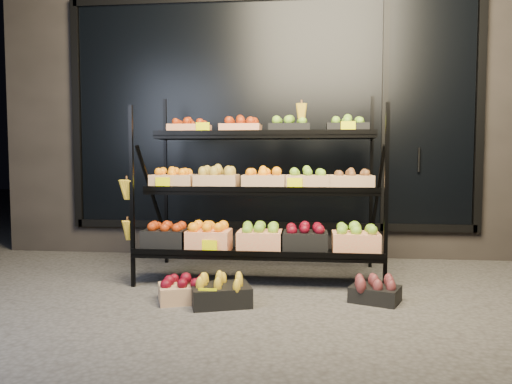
# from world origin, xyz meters

# --- Properties ---
(ground) EXTENTS (24.00, 24.00, 0.00)m
(ground) POSITION_xyz_m (0.00, 0.00, 0.00)
(ground) COLOR #514F4C
(ground) RESTS_ON ground
(building) EXTENTS (6.00, 2.08, 3.50)m
(building) POSITION_xyz_m (0.00, 2.59, 1.75)
(building) COLOR #2D2826
(building) RESTS_ON ground
(display_rack) EXTENTS (2.18, 1.02, 1.69)m
(display_rack) POSITION_xyz_m (-0.01, 0.60, 0.79)
(display_rack) COLOR black
(display_rack) RESTS_ON ground
(tag_floor_a) EXTENTS (0.13, 0.01, 0.12)m
(tag_floor_a) POSITION_xyz_m (-0.28, -0.40, 0.06)
(tag_floor_a) COLOR #E7E700
(tag_floor_a) RESTS_ON ground
(floor_crate_left) EXTENTS (0.45, 0.39, 0.19)m
(floor_crate_left) POSITION_xyz_m (-0.50, -0.18, 0.09)
(floor_crate_left) COLOR tan
(floor_crate_left) RESTS_ON ground
(floor_crate_midleft) EXTENTS (0.50, 0.43, 0.21)m
(floor_crate_midleft) POSITION_xyz_m (-0.21, -0.25, 0.10)
(floor_crate_midleft) COLOR black
(floor_crate_midleft) RESTS_ON ground
(floor_crate_right) EXTENTS (0.42, 0.36, 0.18)m
(floor_crate_right) POSITION_xyz_m (0.92, -0.05, 0.09)
(floor_crate_right) COLOR black
(floor_crate_right) RESTS_ON ground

